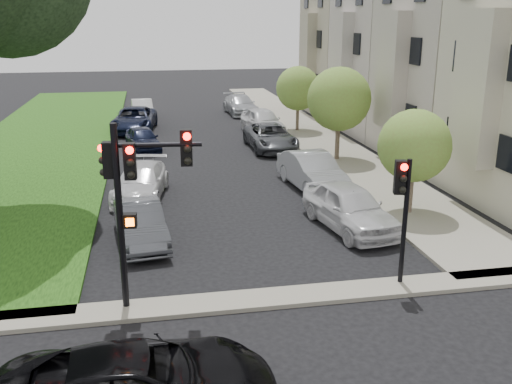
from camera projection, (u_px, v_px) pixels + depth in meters
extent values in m
plane|color=black|center=(297.00, 341.00, 12.76)|extent=(140.00, 140.00, 0.00)
cube|color=black|center=(47.00, 139.00, 33.69)|extent=(8.00, 44.00, 0.12)
cube|color=gray|center=(304.00, 130.00, 36.49)|extent=(3.50, 44.00, 0.12)
cube|color=gray|center=(278.00, 298.00, 14.62)|extent=(60.00, 1.00, 0.12)
cube|color=#AAA287|center=(477.00, 89.00, 20.49)|extent=(0.70, 2.20, 5.50)
cube|color=black|center=(487.00, 60.00, 20.25)|extent=(0.08, 3.60, 6.00)
cube|color=#ADA395|center=(465.00, 59.00, 28.07)|extent=(7.00, 7.40, 10.00)
cube|color=#ADA395|center=(391.00, 70.00, 27.54)|extent=(0.70, 2.20, 5.50)
cube|color=black|center=(399.00, 49.00, 27.30)|extent=(0.08, 3.60, 6.00)
cube|color=#A9A8A7|center=(401.00, 51.00, 35.12)|extent=(7.00, 7.40, 10.00)
cube|color=#A9A8A7|center=(341.00, 60.00, 34.58)|extent=(0.70, 2.20, 5.50)
cube|color=black|center=(346.00, 43.00, 34.34)|extent=(0.08, 3.60, 6.00)
cube|color=gray|center=(358.00, 45.00, 42.17)|extent=(7.00, 7.40, 10.00)
cube|color=gray|center=(308.00, 53.00, 41.63)|extent=(0.70, 2.20, 5.50)
cube|color=black|center=(312.00, 38.00, 41.39)|extent=(0.08, 3.60, 6.00)
cylinder|color=#4C3C2D|center=(411.00, 191.00, 20.68)|extent=(0.19, 0.19, 1.86)
sphere|color=olive|center=(414.00, 146.00, 20.19)|extent=(2.60, 2.60, 2.60)
cylinder|color=#4C3C2D|center=(337.00, 139.00, 28.46)|extent=(0.22, 0.22, 2.24)
sphere|color=olive|center=(339.00, 99.00, 27.87)|extent=(3.13, 3.13, 3.13)
cylinder|color=#4C3C2D|center=(297.00, 117.00, 35.89)|extent=(0.20, 0.20, 1.96)
sphere|color=olive|center=(298.00, 88.00, 35.37)|extent=(2.74, 2.74, 2.74)
cylinder|color=black|center=(120.00, 221.00, 13.47)|extent=(0.18, 0.18, 4.68)
cylinder|color=black|center=(159.00, 145.00, 13.12)|extent=(1.98, 0.31, 0.11)
cube|color=black|center=(130.00, 161.00, 13.10)|extent=(0.29, 0.26, 0.86)
cube|color=black|center=(186.00, 148.00, 13.25)|extent=(0.29, 0.26, 0.86)
cube|color=black|center=(108.00, 160.00, 13.23)|extent=(0.26, 0.29, 0.86)
sphere|color=#FF0C05|center=(129.00, 150.00, 12.89)|extent=(0.18, 0.18, 0.18)
sphere|color=black|center=(131.00, 175.00, 13.06)|extent=(0.18, 0.18, 0.18)
cube|color=black|center=(130.00, 220.00, 13.51)|extent=(0.34, 0.26, 0.34)
cube|color=#FF5905|center=(130.00, 222.00, 13.39)|extent=(0.20, 0.03, 0.20)
cylinder|color=black|center=(405.00, 224.00, 14.92)|extent=(0.16, 0.16, 3.52)
cube|color=black|center=(400.00, 177.00, 14.50)|extent=(0.33, 0.30, 0.88)
sphere|color=#FF0C05|center=(403.00, 167.00, 14.28)|extent=(0.19, 0.19, 0.19)
imported|color=silver|center=(350.00, 207.00, 19.37)|extent=(2.54, 4.78, 1.55)
imported|color=#999BA0|center=(312.00, 171.00, 23.97)|extent=(2.12, 4.75, 1.51)
imported|color=#3F4247|center=(270.00, 137.00, 31.20)|extent=(2.40, 5.02, 1.38)
imported|color=silver|center=(263.00, 121.00, 35.33)|extent=(2.40, 4.85, 1.59)
imported|color=#999BA0|center=(240.00, 105.00, 42.58)|extent=(2.28, 4.99, 1.41)
imported|color=#3F4247|center=(140.00, 224.00, 18.17)|extent=(1.89, 4.13, 1.31)
imported|color=silver|center=(141.00, 182.00, 22.80)|extent=(2.57, 4.77, 1.31)
imported|color=black|center=(143.00, 139.00, 30.98)|extent=(2.21, 3.96, 1.27)
imported|color=black|center=(134.00, 119.00, 36.22)|extent=(3.04, 5.63, 1.50)
imported|color=silver|center=(142.00, 109.00, 40.82)|extent=(1.66, 4.13, 1.34)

